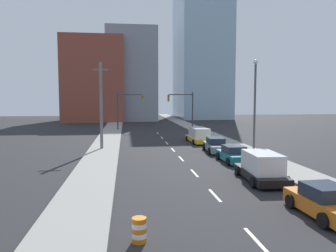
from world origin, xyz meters
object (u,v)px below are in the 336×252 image
at_px(traffic_signal_left, 125,106).
at_px(sedan_gray, 216,145).
at_px(box_truck_yellow, 199,135).
at_px(traffic_signal_right, 185,105).
at_px(sedan_teal, 234,155).
at_px(traffic_barrel, 139,230).
at_px(street_lamp, 255,101).
at_px(utility_pole_left_mid, 101,105).
at_px(sedan_orange, 325,202).
at_px(box_truck_black, 262,167).

bearing_deg(traffic_signal_left, sedan_gray, -69.17).
distance_m(traffic_signal_left, box_truck_yellow, 19.20).
distance_m(traffic_signal_right, sedan_teal, 29.41).
xyz_separation_m(traffic_barrel, street_lamp, (11.72, 17.74, 4.75)).
bearing_deg(street_lamp, box_truck_yellow, 108.89).
xyz_separation_m(utility_pole_left_mid, street_lamp, (14.75, -5.45, 0.48)).
height_order(sedan_orange, box_truck_black, box_truck_black).
bearing_deg(street_lamp, traffic_signal_left, 115.20).
height_order(sedan_teal, box_truck_yellow, box_truck_yellow).
relative_size(traffic_signal_left, traffic_signal_right, 1.00).
distance_m(sedan_teal, box_truck_yellow, 12.57).
relative_size(utility_pole_left_mid, sedan_gray, 1.92).
height_order(utility_pole_left_mid, traffic_barrel, utility_pole_left_mid).
xyz_separation_m(sedan_teal, sedan_gray, (-0.13, 5.25, 0.03)).
xyz_separation_m(box_truck_black, box_truck_yellow, (0.11, 19.08, -0.05)).
height_order(traffic_signal_left, sedan_orange, traffic_signal_left).
bearing_deg(utility_pole_left_mid, traffic_signal_left, 83.17).
relative_size(traffic_barrel, sedan_orange, 0.22).
bearing_deg(street_lamp, utility_pole_left_mid, 159.73).
xyz_separation_m(traffic_signal_right, box_truck_black, (-1.47, -35.69, -3.28)).
height_order(traffic_signal_left, street_lamp, street_lamp).
height_order(traffic_signal_right, box_truck_black, traffic_signal_right).
relative_size(traffic_signal_left, box_truck_yellow, 1.06).
xyz_separation_m(traffic_signal_right, sedan_orange, (-1.21, -42.20, -3.53)).
distance_m(traffic_barrel, sedan_teal, 17.03).
xyz_separation_m(traffic_signal_right, street_lamp, (1.89, -26.10, 1.02)).
bearing_deg(street_lamp, sedan_gray, 145.67).
bearing_deg(sedan_gray, sedan_orange, -86.45).
bearing_deg(utility_pole_left_mid, box_truck_black, -52.85).
bearing_deg(street_lamp, box_truck_black, -109.26).
xyz_separation_m(utility_pole_left_mid, sedan_gray, (11.58, -3.28, -4.07)).
bearing_deg(utility_pole_left_mid, sedan_gray, -15.82).
bearing_deg(traffic_signal_right, street_lamp, -85.87).
bearing_deg(box_truck_black, utility_pole_left_mid, 130.13).
bearing_deg(traffic_signal_right, traffic_barrel, -102.64).
relative_size(utility_pole_left_mid, box_truck_yellow, 1.51).
bearing_deg(sedan_orange, traffic_signal_left, 100.36).
bearing_deg(sedan_orange, street_lamp, 77.21).
bearing_deg(traffic_signal_right, sedan_gray, -93.08).
height_order(traffic_signal_left, box_truck_yellow, traffic_signal_left).
relative_size(traffic_barrel, street_lamp, 0.10).
bearing_deg(box_truck_black, traffic_signal_left, 107.02).
xyz_separation_m(traffic_signal_left, box_truck_yellow, (9.03, -16.61, -3.33)).
bearing_deg(sedan_teal, box_truck_yellow, 89.54).
relative_size(sedan_teal, box_truck_yellow, 0.71).
distance_m(traffic_barrel, box_truck_yellow, 28.51).
height_order(sedan_gray, box_truck_yellow, box_truck_yellow).
height_order(street_lamp, box_truck_yellow, street_lamp).
distance_m(street_lamp, sedan_orange, 17.02).
relative_size(utility_pole_left_mid, box_truck_black, 1.71).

